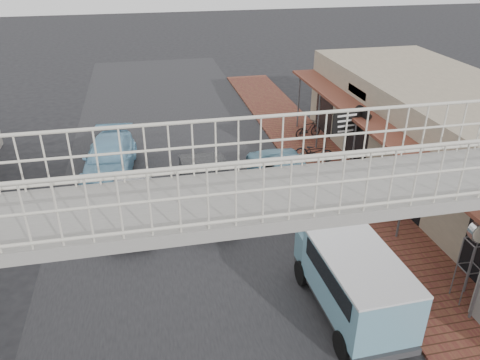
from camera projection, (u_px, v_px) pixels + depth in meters
name	position (u px, v px, depth m)	size (l,w,h in m)	color
ground	(204.00, 284.00, 14.17)	(120.00, 120.00, 0.00)	black
road_strip	(204.00, 284.00, 14.17)	(10.00, 60.00, 0.01)	black
sidewalk	(361.00, 210.00, 17.96)	(3.00, 40.00, 0.10)	brown
shophouse_row	(459.00, 143.00, 18.75)	(7.20, 18.00, 4.00)	gray
footbridge	(227.00, 288.00, 9.24)	(16.40, 2.40, 6.34)	gray
white_hatchback	(131.00, 204.00, 16.97)	(1.74, 4.34, 1.48)	white
dark_sedan	(206.00, 187.00, 18.01)	(1.73, 4.97, 1.64)	black
angkot_curb	(283.00, 170.00, 19.64)	(2.26, 4.90, 1.36)	#6BA2BA
angkot_far	(110.00, 158.00, 20.53)	(2.08, 5.10, 1.48)	#7AB4D4
angkot_van	(354.00, 276.00, 12.47)	(2.04, 4.25, 2.06)	black
motorcycle_near	(314.00, 151.00, 21.62)	(0.62, 1.79, 0.94)	black
motorcycle_far	(308.00, 129.00, 24.18)	(0.43, 1.51, 0.91)	black
street_clock	(479.00, 235.00, 12.46)	(0.65, 0.52, 2.63)	#59595B
arrow_sign	(365.00, 120.00, 18.92)	(1.96, 1.26, 3.32)	#59595B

